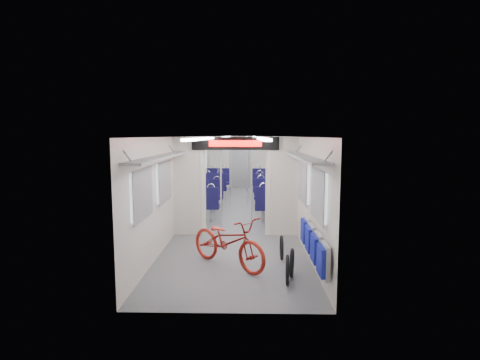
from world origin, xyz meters
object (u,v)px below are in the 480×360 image
Objects in this scene: bicycle at (228,241)px; seat_bay_near_left at (206,197)px; seat_bay_near_right at (270,197)px; stanchion_near_right at (252,183)px; stanchion_near_left at (221,183)px; bike_hoop_c at (282,249)px; seat_bay_far_right at (265,183)px; bike_hoop_b at (292,264)px; seat_bay_far_left at (216,182)px; flip_bench at (313,244)px; stanchion_far_left at (230,171)px; stanchion_far_right at (247,172)px; bike_hoop_a at (287,271)px.

bicycle is 4.44m from seat_bay_near_left.
bicycle is 4.39m from seat_bay_near_right.
seat_bay_near_right is 0.90× the size of stanchion_near_right.
bike_hoop_c is at bearing -61.16° from stanchion_near_left.
bike_hoop_b is at bearing -89.41° from seat_bay_far_right.
bike_hoop_b is 3.66m from stanchion_near_left.
seat_bay_far_left is at bearing 104.80° from stanchion_near_right.
bike_hoop_c is at bearing 115.29° from flip_bench.
stanchion_far_left is 0.58m from stanchion_far_right.
bike_hoop_b is 0.21× the size of stanchion_near_left.
flip_bench is 0.50m from bike_hoop_b.
bike_hoop_b is (1.08, -0.49, -0.24)m from bicycle.
bicycle is at bearing -93.16° from stanchion_far_right.
bike_hoop_a is (-0.44, -0.29, -0.37)m from flip_bench.
stanchion_near_left and stanchion_far_right have the same top height.
bicycle is at bearing -83.60° from seat_bay_far_left.
bicycle is 7.83m from seat_bay_far_left.
bike_hoop_c is 7.11m from seat_bay_far_right.
seat_bay_far_left reaches higher than seat_bay_near_left.
bike_hoop_a is 5.09m from seat_bay_near_right.
bike_hoop_c is 5.54m from stanchion_far_right.
bike_hoop_c is at bearing 89.23° from bike_hoop_a.
bicycle is at bearing -78.67° from seat_bay_near_left.
seat_bay_far_left is at bearing 96.27° from stanchion_near_left.
stanchion_far_left is (-1.32, 6.42, 0.93)m from bike_hoop_b.
stanchion_near_right is (1.31, -1.55, 0.63)m from seat_bay_near_left.
seat_bay_near_left is at bearing -120.88° from seat_bay_far_right.
bicycle is 0.84× the size of flip_bench.
seat_bay_far_right is (0.03, 8.29, 0.34)m from bike_hoop_a.
seat_bay_near_left is at bearing -111.76° from stanchion_far_left.
stanchion_far_right is (-0.68, 1.53, 0.61)m from seat_bay_near_right.
bike_hoop_c is at bearing 96.01° from bike_hoop_b.
seat_bay_far_right is at bearing 68.02° from stanchion_far_right.
bike_hoop_a is 0.23× the size of seat_bay_far_left.
bicycle reaches higher than bike_hoop_c.
stanchion_far_right is at bearing 78.10° from stanchion_near_left.
bicycle is 0.76× the size of stanchion_near_right.
seat_bay_near_right reaches higher than bike_hoop_b.
stanchion_far_left reaches higher than bike_hoop_a.
seat_bay_near_left is 0.84× the size of stanchion_near_left.
flip_bench is 0.90× the size of stanchion_far_left.
bike_hoop_a is 1.19m from bike_hoop_c.
bicycle is at bearing -158.76° from bike_hoop_c.
seat_bay_far_right reaches higher than bicycle.
stanchion_near_left is 1.00× the size of stanchion_far_right.
bicycle is at bearing -87.64° from stanchion_far_left.
stanchion_far_right is (-0.76, 6.29, 0.93)m from bike_hoop_b.
seat_bay_near_right is 1.68m from stanchion_near_right.
stanchion_near_right is at bearing 33.61° from bicycle.
seat_bay_far_left is at bearing 121.11° from stanchion_far_right.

